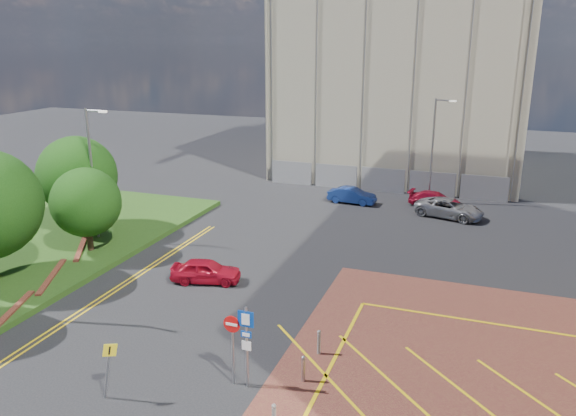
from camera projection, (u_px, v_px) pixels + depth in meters
The scene contains 14 objects.
ground at pixel (223, 400), 19.71m from camera, with size 140.00×140.00×0.00m, color black.
retaining_wall at pixel (6, 316), 25.27m from camera, with size 6.06×20.33×0.40m.
tree_c at pixel (86, 202), 32.17m from camera, with size 4.00×4.00×4.90m.
tree_d at pixel (77, 175), 35.65m from camera, with size 5.00×5.00×6.08m.
lamp_left_far at pixel (93, 169), 33.85m from camera, with size 1.53×0.16×8.00m.
lamp_back at pixel (434, 147), 42.38m from camera, with size 1.53×0.16×8.00m.
sign_cluster at pixel (241, 338), 19.94m from camera, with size 1.17×0.12×3.20m.
warning_sign at pixel (108, 364), 19.30m from camera, with size 0.68×0.40×2.25m.
construction_building at pixel (407, 53), 52.62m from camera, with size 21.20×19.20×22.00m, color #B7AE96.
construction_fence at pixel (395, 181), 46.15m from camera, with size 21.60×0.06×2.00m, color gray.
car_red_left at pixel (206, 271), 29.15m from camera, with size 1.46×3.62×1.23m, color #B40F24.
car_blue_back at pixel (352, 195), 43.34m from camera, with size 1.29×3.70×1.22m, color navy.
car_red_back at pixel (435, 200), 42.36m from camera, with size 1.60×3.94×1.14m, color maroon.
car_silver_back at pixel (449, 208), 39.86m from camera, with size 2.19×4.76×1.32m, color #99999F.
Camera 1 is at (7.86, -15.18, 12.11)m, focal length 35.00 mm.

